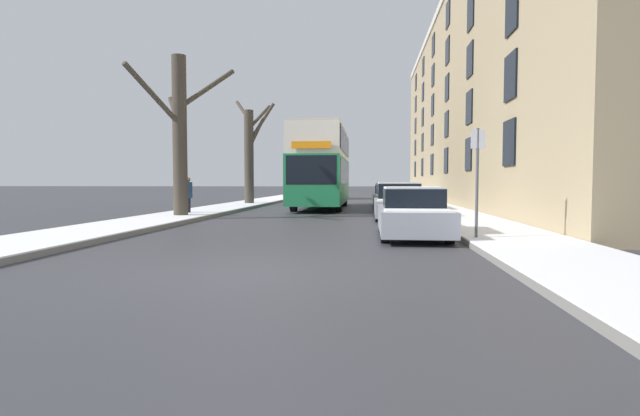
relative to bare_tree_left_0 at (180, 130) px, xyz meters
name	(u,v)px	position (x,y,z in m)	size (l,w,h in m)	color
ground_plane	(241,272)	(5.37, -11.22, -3.50)	(320.00, 320.00, 0.00)	#38383D
sidewalk_left	(307,193)	(-0.20, 41.78, -3.42)	(2.57, 130.00, 0.16)	slate
sidewalk_right	(398,193)	(10.93, 41.78, -3.42)	(2.57, 130.00, 0.16)	slate
terrace_facade_right	(507,100)	(16.72, 16.08, 3.49)	(9.10, 47.83, 13.97)	tan
bare_tree_left_0	(180,130)	(0.00, 0.00, 0.00)	(2.96, 4.23, 6.54)	#423A30
bare_tree_left_1	(250,151)	(0.04, 11.52, -0.10)	(2.86, 2.61, 6.76)	#423A30
double_decker_bus	(322,164)	(4.84, 8.32, -1.03)	(2.59, 10.29, 4.37)	#1E7A47
parked_car_0	(413,214)	(8.58, -5.86, -2.88)	(1.74, 4.10, 1.33)	#9EA3AD
parked_car_1	(398,202)	(8.58, 0.66, -2.83)	(1.84, 4.56, 1.46)	#9EA3AD
parked_car_2	(392,198)	(8.58, 6.27, -2.84)	(1.81, 4.44, 1.43)	slate
parked_car_3	(388,196)	(8.58, 11.50, -2.88)	(1.82, 4.22, 1.33)	#9EA3AD
oncoming_van	(323,183)	(3.40, 24.14, -2.16)	(2.06, 4.93, 2.49)	white
pedestrian_left_sidewalk	(188,195)	(-0.27, 1.54, -2.58)	(0.36, 0.36, 1.67)	black
street_sign_post	(477,178)	(9.95, -7.12, -1.95)	(0.32, 0.07, 2.71)	#4C4F54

